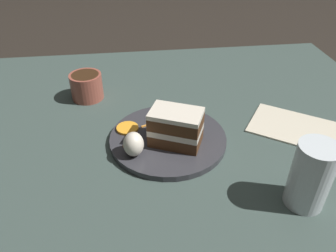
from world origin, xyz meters
The scene contains 10 objects.
ground_plane centered at (0.00, 0.00, 0.00)m, with size 6.00×6.00×0.00m, color black.
dining_table centered at (0.00, 0.00, 0.02)m, with size 1.12×1.15×0.03m, color #384742.
plate centered at (0.02, 0.04, 0.04)m, with size 0.27×0.27×0.01m, color #333338.
cake_slice centered at (0.00, 0.03, 0.09)m, with size 0.11×0.13×0.08m.
cream_dollop centered at (-0.03, 0.12, 0.07)m, with size 0.05×0.04×0.05m, color silver.
orange_garnish centered at (0.06, 0.13, 0.05)m, with size 0.05×0.05×0.01m, color orange.
carrot_shreds_scatter centered at (0.08, 0.06, 0.05)m, with size 0.14×0.17×0.00m.
drinking_glass centered at (-0.19, -0.18, 0.09)m, with size 0.07×0.07×0.13m.
coffee_mug centered at (0.25, 0.24, 0.07)m, with size 0.09×0.09×0.07m.
menu_card centered at (0.03, -0.28, 0.03)m, with size 0.14×0.23×0.00m, color beige.
Camera 1 is at (-0.57, 0.12, 0.50)m, focal length 35.00 mm.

